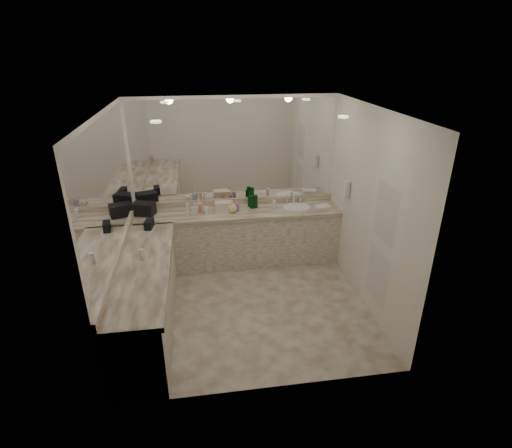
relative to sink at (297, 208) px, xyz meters
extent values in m
plane|color=beige|center=(-0.95, -1.20, -0.90)|extent=(3.20, 3.20, 0.00)
plane|color=white|center=(-0.95, -1.20, 1.71)|extent=(3.20, 3.20, 0.00)
cube|color=silver|center=(-0.95, 0.30, 0.41)|extent=(3.20, 0.02, 2.60)
cube|color=silver|center=(-2.55, -1.20, 0.41)|extent=(0.02, 3.00, 2.60)
cube|color=silver|center=(0.65, -1.20, 0.41)|extent=(0.02, 3.00, 2.60)
cube|color=silver|center=(-0.95, 0.00, -0.48)|extent=(3.20, 0.60, 0.84)
cube|color=beige|center=(-0.95, -0.01, -0.03)|extent=(3.20, 0.64, 0.06)
cube|color=silver|center=(-2.25, -1.50, -0.48)|extent=(0.60, 2.40, 0.84)
cube|color=beige|center=(-2.24, -1.50, -0.03)|extent=(0.64, 2.42, 0.06)
cube|color=beige|center=(-0.95, 0.28, 0.05)|extent=(3.20, 0.04, 0.10)
cube|color=beige|center=(-2.53, -1.20, 0.05)|extent=(0.04, 3.00, 0.10)
cube|color=white|center=(-0.95, 0.29, 0.88)|extent=(3.12, 0.01, 1.55)
cube|color=white|center=(-2.54, -1.20, 0.88)|extent=(0.01, 2.92, 1.55)
cylinder|color=white|center=(0.00, 0.00, 0.00)|extent=(0.44, 0.44, 0.03)
cube|color=silver|center=(0.00, 0.21, 0.07)|extent=(0.24, 0.16, 0.14)
cube|color=white|center=(0.61, -0.50, 0.46)|extent=(0.06, 0.10, 0.24)
cube|color=white|center=(0.64, -1.70, 0.16)|extent=(0.02, 0.82, 2.10)
cube|color=black|center=(-2.37, 0.05, 0.10)|extent=(0.37, 0.29, 0.18)
cube|color=black|center=(-2.25, -0.44, 0.06)|extent=(0.13, 0.23, 0.12)
cube|color=beige|center=(-1.16, 0.02, 0.08)|extent=(0.26, 0.16, 0.15)
cube|color=white|center=(0.40, -0.09, 0.02)|extent=(0.25, 0.19, 0.04)
cylinder|color=white|center=(-2.25, -1.37, 0.07)|extent=(0.06, 0.06, 0.14)
imported|color=silver|center=(-1.54, 0.05, 0.11)|extent=(0.08, 0.08, 0.21)
imported|color=silver|center=(-1.60, -0.02, 0.09)|extent=(0.08, 0.09, 0.17)
imported|color=#F3C38A|center=(-1.03, -0.05, 0.10)|extent=(0.17, 0.17, 0.19)
cylinder|color=#094F17|center=(-0.73, 0.15, 0.10)|extent=(0.07, 0.07, 0.19)
cylinder|color=#094F17|center=(-0.65, 0.10, 0.10)|extent=(0.07, 0.07, 0.20)
cylinder|color=#094F17|center=(-0.70, 0.08, 0.11)|extent=(0.07, 0.07, 0.21)
cylinder|color=#E57F66|center=(-1.52, 0.03, 0.07)|extent=(0.06, 0.06, 0.14)
cylinder|color=white|center=(-1.44, -0.04, 0.06)|extent=(0.06, 0.06, 0.11)
cylinder|color=#E57F66|center=(-1.13, 0.11, 0.06)|extent=(0.05, 0.05, 0.11)
cylinder|color=#F2D84C|center=(-1.10, 0.14, 0.04)|extent=(0.05, 0.05, 0.07)
cylinder|color=white|center=(-1.72, -0.07, 0.04)|extent=(0.05, 0.05, 0.07)
cylinder|color=#9966B2|center=(-0.94, 0.01, 0.06)|extent=(0.06, 0.06, 0.11)
cylinder|color=white|center=(-1.72, 0.13, 0.07)|extent=(0.05, 0.05, 0.12)
cylinder|color=silver|center=(-0.37, -0.01, 0.07)|extent=(0.06, 0.06, 0.13)
camera|label=1|loc=(-1.53, -5.74, 2.37)|focal=28.00mm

